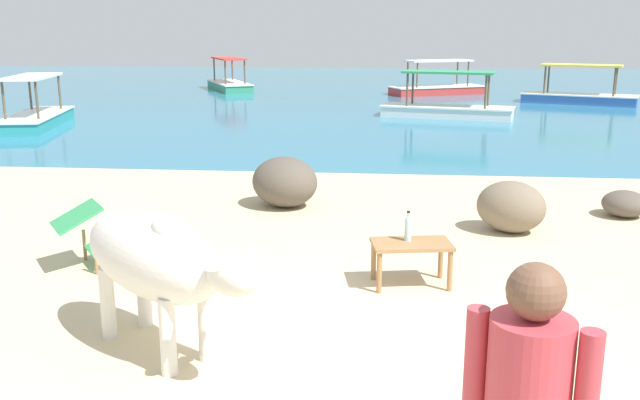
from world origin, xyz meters
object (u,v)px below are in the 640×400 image
at_px(low_bench_table, 411,250).
at_px(boat_teal, 35,116).
at_px(boat_white, 447,108).
at_px(boat_blue, 579,95).
at_px(deck_chair_far, 93,231).
at_px(cow, 156,258).
at_px(bottle, 408,229).
at_px(boat_red, 437,87).
at_px(boat_green, 229,83).

distance_m(low_bench_table, boat_teal, 14.11).
xyz_separation_m(boat_white, boat_blue, (4.69, 4.11, 0.00)).
relative_size(low_bench_table, boat_blue, 0.21).
relative_size(deck_chair_far, boat_white, 0.24).
bearing_deg(low_bench_table, cow, -150.74).
bearing_deg(deck_chair_far, boat_blue, 25.57).
distance_m(boat_white, boat_teal, 11.09).
xyz_separation_m(boat_white, boat_teal, (-10.72, -2.85, 0.00)).
distance_m(bottle, boat_red, 20.49).
bearing_deg(bottle, boat_teal, 131.08).
distance_m(boat_green, boat_teal, 11.34).
relative_size(low_bench_table, boat_white, 0.21).
bearing_deg(boat_white, cow, -89.42).
relative_size(cow, bottle, 6.15).
bearing_deg(cow, boat_green, 141.45).
height_order(low_bench_table, boat_teal, boat_teal).
xyz_separation_m(bottle, boat_green, (-6.62, 21.62, -0.31)).
bearing_deg(boat_blue, deck_chair_far, 82.54).
height_order(deck_chair_far, boat_blue, boat_blue).
height_order(deck_chair_far, boat_red, boat_red).
bearing_deg(cow, deck_chair_far, 165.17).
relative_size(boat_green, boat_red, 1.00).
height_order(low_bench_table, boat_red, boat_red).
relative_size(cow, boat_green, 0.48).
height_order(cow, deck_chair_far, cow).
bearing_deg(boat_red, boat_white, -117.36).
distance_m(boat_green, boat_white, 11.52).
bearing_deg(boat_white, low_bench_table, -82.73).
xyz_separation_m(deck_chair_far, boat_blue, (9.43, 17.35, -0.13)).
relative_size(boat_green, boat_white, 0.99).
height_order(boat_white, boat_red, same).
xyz_separation_m(boat_green, boat_red, (8.31, -1.20, 0.00)).
bearing_deg(bottle, deck_chair_far, 176.61).
relative_size(deck_chair_far, boat_blue, 0.24).
distance_m(cow, boat_white, 15.50).
distance_m(boat_green, boat_red, 8.39).
bearing_deg(boat_white, boat_blue, 54.63).
height_order(cow, boat_teal, boat_teal).
bearing_deg(boat_white, bottle, -82.91).
relative_size(deck_chair_far, boat_teal, 0.24).
relative_size(low_bench_table, boat_teal, 0.22).
distance_m(deck_chair_far, boat_green, 21.69).
bearing_deg(boat_red, bottle, -120.44).
xyz_separation_m(cow, boat_red, (3.64, 22.09, -0.51)).
bearing_deg(boat_red, boat_blue, -58.35).
bearing_deg(boat_teal, boat_red, 120.41).
distance_m(boat_white, boat_red, 6.98).
relative_size(bottle, boat_green, 0.08).
relative_size(bottle, boat_blue, 0.08).
bearing_deg(boat_green, low_bench_table, -8.21).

